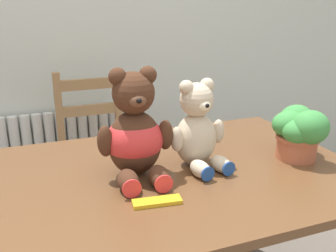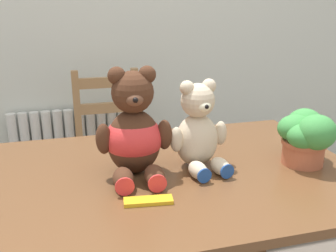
% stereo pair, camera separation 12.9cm
% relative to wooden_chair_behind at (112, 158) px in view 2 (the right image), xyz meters
% --- Properties ---
extents(wall_back, '(8.00, 0.04, 2.60)m').
position_rel_wooden_chair_behind_xyz_m(wall_back, '(0.05, 0.38, 0.84)').
color(wall_back, silver).
rests_on(wall_back, ground_plane).
extents(radiator, '(0.81, 0.10, 0.69)m').
position_rel_wooden_chair_behind_xyz_m(radiator, '(-0.19, 0.31, -0.15)').
color(radiator, silver).
rests_on(radiator, ground_plane).
extents(dining_table, '(1.46, 0.90, 0.76)m').
position_rel_wooden_chair_behind_xyz_m(dining_table, '(0.05, -0.87, 0.20)').
color(dining_table, brown).
rests_on(dining_table, ground_plane).
extents(wooden_chair_behind, '(0.38, 0.41, 0.96)m').
position_rel_wooden_chair_behind_xyz_m(wooden_chair_behind, '(0.00, 0.00, 0.00)').
color(wooden_chair_behind, '#997047').
rests_on(wooden_chair_behind, ground_plane).
extents(teddy_bear_left, '(0.26, 0.27, 0.37)m').
position_rel_wooden_chair_behind_xyz_m(teddy_bear_left, '(-0.00, -0.85, 0.45)').
color(teddy_bear_left, '#472819').
rests_on(teddy_bear_left, dining_table).
extents(teddy_bear_right, '(0.22, 0.23, 0.31)m').
position_rel_wooden_chair_behind_xyz_m(teddy_bear_right, '(0.22, -0.85, 0.43)').
color(teddy_bear_right, beige).
rests_on(teddy_bear_right, dining_table).
extents(potted_plant, '(0.19, 0.23, 0.20)m').
position_rel_wooden_chair_behind_xyz_m(potted_plant, '(0.60, -0.93, 0.41)').
color(potted_plant, '#B25B3D').
rests_on(potted_plant, dining_table).
extents(chocolate_bar, '(0.15, 0.06, 0.01)m').
position_rel_wooden_chair_behind_xyz_m(chocolate_bar, '(-0.00, -1.06, 0.31)').
color(chocolate_bar, gold).
rests_on(chocolate_bar, dining_table).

